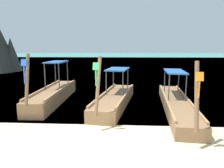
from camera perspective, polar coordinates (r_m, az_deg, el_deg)
The scene contains 5 objects.
ground at distance 6.38m, azimuth -1.88°, elevation -15.85°, with size 120.00×120.00×0.00m, color beige.
sea_water at distance 67.25m, azimuth 2.90°, elevation 7.39°, with size 120.00×120.00×0.00m, color #2DB29E.
longtail_boat_blue_ribbon at distance 11.25m, azimuth -15.69°, elevation -2.76°, with size 1.14×6.12×2.57m.
longtail_boat_green_ribbon at distance 10.16m, azimuth 0.82°, elevation -4.07°, with size 2.01×6.12×2.50m.
longtail_boat_orange_ribbon at distance 9.91m, azimuth 17.13°, elevation -5.03°, with size 1.69×7.32×2.41m.
Camera 1 is at (0.53, -5.73, 2.75)m, focal length 33.37 mm.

